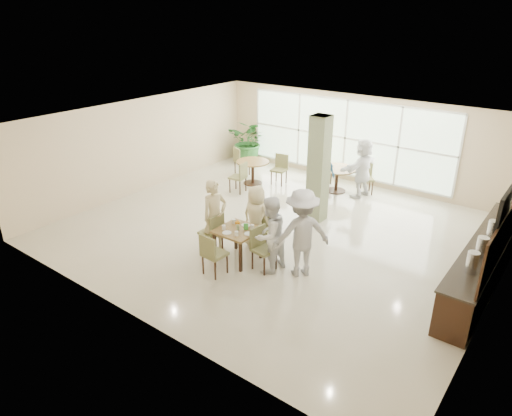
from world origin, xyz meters
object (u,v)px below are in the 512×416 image
Objects in this scene: teen_far at (256,217)px; main_table at (238,234)px; buffet_counter at (486,260)px; teen_right at (270,235)px; adult_b at (362,168)px; round_table_right at (337,173)px; teen_left at (215,216)px; potted_plant at (249,141)px; adult_standing at (314,156)px; teen_standing at (302,233)px; adult_a at (322,172)px; round_table_left at (253,167)px.

main_table is at bearing 96.11° from teen_far.
teen_right is (-3.77, -2.18, 0.29)m from buffet_counter.
round_table_right is at bearing -75.90° from adult_b.
teen_left is 5.30m from adult_b.
teen_left is 1.02× the size of teen_right.
adult_standing is (2.89, -0.30, 0.05)m from potted_plant.
teen_standing reaches higher than adult_b.
adult_b is at bearing 144.23° from buffet_counter.
teen_right is at bearing -77.99° from round_table_right.
teen_left is 4.35m from adult_a.
round_table_left is 0.62× the size of adult_standing.
main_table and round_table_left have the same top height.
teen_far is 4.87m from adult_standing.
adult_b reaches higher than adult_standing.
adult_a is at bearing 10.29° from teen_left.
main_table is 7.13m from potted_plant.
adult_b reaches higher than round_table_right.
round_table_left is at bearing 41.08° from teen_left.
round_table_left is at bearing -159.61° from adult_a.
teen_left is 1.08× the size of adult_a.
potted_plant is 4.06m from adult_a.
teen_standing reaches higher than main_table.
teen_left is (3.49, -5.76, 0.07)m from potted_plant.
main_table is 0.51× the size of adult_standing.
teen_right is (1.07, -5.05, 0.26)m from round_table_right.
teen_far is 4.46m from adult_b.
adult_b is 1.83m from adult_standing.
teen_right is at bearing 4.33° from main_table.
adult_standing is (-0.92, 1.12, 0.04)m from adult_a.
round_table_left is 0.91× the size of round_table_right.
adult_a is at bearing 144.71° from adult_standing.
adult_b is at bearing -129.46° from teen_standing.
round_table_right is at bearing 9.62° from teen_left.
teen_far is at bearing 95.36° from main_table.
round_table_right is at bearing 149.45° from buffet_counter.
teen_far is (-0.07, 0.76, 0.11)m from main_table.
potted_plant is (-3.92, 0.68, 0.21)m from round_table_right.
adult_a is (0.31, 4.34, -0.06)m from teen_left.
teen_standing is (1.49, -0.42, 0.20)m from teen_far.
round_table_right is 0.68× the size of teen_right.
round_table_left is (-2.73, 4.09, -0.08)m from main_table.
buffet_counter is 4.90m from teen_far.
main_table is 1.49m from teen_standing.
teen_left is at bearing -41.57° from teen_standing.
adult_standing is at bearing 103.25° from main_table.
adult_a reaches higher than round_table_left.
teen_right reaches higher than round_table_right.
buffet_counter is 2.94× the size of adult_a.
teen_left is at bearing -63.36° from round_table_left.
buffet_counter is at bearing -52.73° from teen_left.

